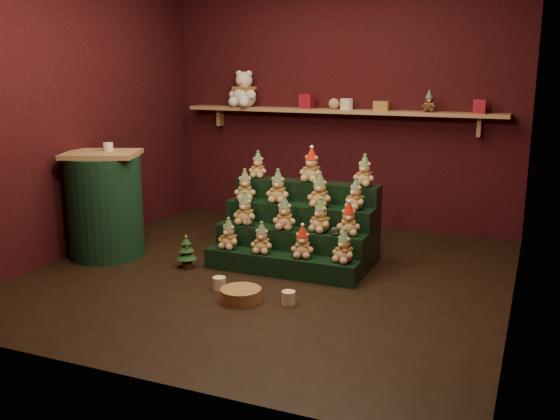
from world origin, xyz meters
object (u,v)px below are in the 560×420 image
at_px(snow_globe_b, 288,226).
at_px(side_table, 105,205).
at_px(mug_right, 289,298).
at_px(brown_bear, 429,102).
at_px(white_bear, 244,84).
at_px(wicker_basket, 241,295).
at_px(riser_tier_front, 280,265).
at_px(mug_left, 219,284).
at_px(snow_globe_c, 334,231).
at_px(snow_globe_a, 249,221).
at_px(mini_christmas_tree, 186,251).

xyz_separation_m(snow_globe_b, side_table, (-1.76, -0.29, 0.09)).
relative_size(mug_right, brown_bear, 0.50).
xyz_separation_m(white_bear, brown_bear, (2.12, 0.00, -0.15)).
relative_size(snow_globe_b, white_bear, 0.18).
bearing_deg(side_table, wicker_basket, -39.82).
bearing_deg(white_bear, snow_globe_b, -40.51).
relative_size(riser_tier_front, mug_left, 12.99).
height_order(wicker_basket, white_bear, white_bear).
bearing_deg(brown_bear, white_bear, 163.75).
relative_size(snow_globe_b, side_table, 0.09).
distance_m(snow_globe_c, mug_left, 1.09).
distance_m(side_table, brown_bear, 3.41).
distance_m(snow_globe_a, wicker_basket, 0.99).
relative_size(white_bear, brown_bear, 2.46).
relative_size(mug_left, white_bear, 0.21).
distance_m(side_table, wicker_basket, 1.87).
height_order(snow_globe_c, mug_right, snow_globe_c).
xyz_separation_m(wicker_basket, brown_bear, (0.94, 2.50, 1.38)).
relative_size(snow_globe_b, mug_left, 0.85).
bearing_deg(riser_tier_front, mug_left, -119.67).
height_order(snow_globe_c, mug_left, snow_globe_c).
bearing_deg(riser_tier_front, snow_globe_a, 157.09).
bearing_deg(white_bear, mug_left, -56.18).
relative_size(snow_globe_b, wicker_basket, 0.28).
bearing_deg(snow_globe_c, white_bear, 135.22).
bearing_deg(snow_globe_b, brown_bear, 61.29).
bearing_deg(mug_right, wicker_basket, -168.44).
bearing_deg(snow_globe_a, mug_right, -47.86).
height_order(snow_globe_a, mini_christmas_tree, snow_globe_a).
height_order(riser_tier_front, snow_globe_c, snow_globe_c).
relative_size(snow_globe_c, brown_bear, 0.36).
bearing_deg(wicker_basket, brown_bear, 69.31).
distance_m(snow_globe_c, mini_christmas_tree, 1.36).
height_order(mug_right, wicker_basket, mug_right).
bearing_deg(snow_globe_b, snow_globe_c, 0.00).
bearing_deg(snow_globe_c, side_table, -172.60).
relative_size(snow_globe_b, snow_globe_c, 1.19).
xyz_separation_m(mug_right, white_bear, (-1.54, 2.42, 1.53)).
xyz_separation_m(snow_globe_a, white_bear, (-0.83, 1.64, 1.17)).
distance_m(snow_globe_b, mug_right, 0.92).
xyz_separation_m(side_table, mug_left, (1.45, -0.42, -0.44)).
bearing_deg(mug_right, side_table, 166.56).
xyz_separation_m(mug_right, brown_bear, (0.57, 2.42, 1.37)).
bearing_deg(mini_christmas_tree, snow_globe_b, 19.31).
distance_m(riser_tier_front, brown_bear, 2.41).
xyz_separation_m(mini_christmas_tree, mug_right, (1.19, -0.48, -0.10)).
height_order(mini_christmas_tree, white_bear, white_bear).
xyz_separation_m(snow_globe_a, snow_globe_c, (0.82, 0.00, -0.01)).
distance_m(mug_right, wicker_basket, 0.38).
bearing_deg(side_table, white_bear, 52.87).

